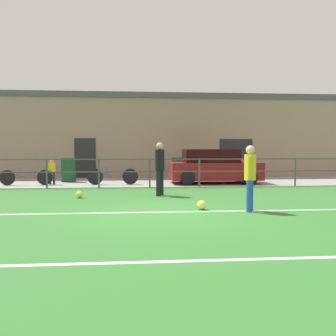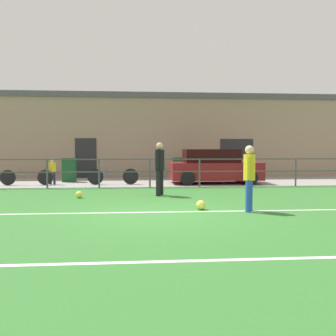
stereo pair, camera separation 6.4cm
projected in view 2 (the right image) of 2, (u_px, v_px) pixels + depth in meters
name	position (u px, v px, depth m)	size (l,w,h in m)	color
ground	(158.00, 214.00, 8.72)	(60.00, 44.00, 0.04)	#33702D
field_line_touchline	(158.00, 212.00, 8.92)	(36.00, 0.11, 0.00)	white
field_line_hash	(174.00, 261.00, 5.00)	(36.00, 0.11, 0.00)	white
pavement_strip	(148.00, 182.00, 17.18)	(48.00, 5.00, 0.02)	gray
perimeter_fence	(150.00, 169.00, 14.65)	(36.07, 0.07, 1.15)	#474C51
clubhouse_facade	(146.00, 136.00, 20.74)	(28.00, 2.56, 4.55)	gray
player_goalkeeper	(160.00, 166.00, 12.07)	(0.31, 0.44, 1.74)	black
player_striker	(249.00, 174.00, 9.00)	(0.28, 0.41, 1.62)	blue
soccer_ball_match	(79.00, 195.00, 11.52)	(0.22, 0.22, 0.22)	#E5E04C
soccer_ball_spare	(201.00, 205.00, 9.28)	(0.24, 0.24, 0.24)	#E5E04C
spectator_child	(52.00, 170.00, 15.74)	(0.30, 0.19, 1.10)	#232D4C
parked_car_red	(214.00, 167.00, 16.34)	(3.95, 1.92, 1.50)	maroon
bicycle_parked_0	(113.00, 176.00, 15.74)	(2.17, 0.04, 0.77)	black
bicycle_parked_2	(26.00, 177.00, 15.44)	(2.17, 0.04, 0.74)	black
trash_bin_0	(69.00, 170.00, 17.06)	(0.63, 0.53, 1.10)	#194C28
trash_bin_1	(178.00, 168.00, 18.64)	(0.57, 0.49, 1.08)	#194C28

